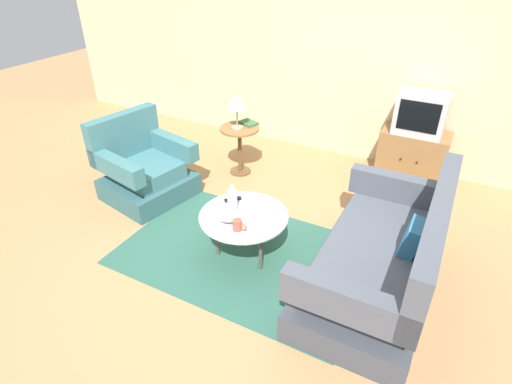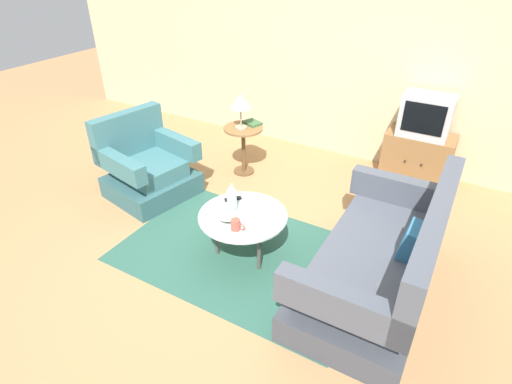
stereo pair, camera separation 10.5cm
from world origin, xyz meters
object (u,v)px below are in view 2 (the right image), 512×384
Objects in this scene: armchair at (147,168)px; television at (426,116)px; side_table at (243,141)px; table_lamp at (241,102)px; couch at (380,263)px; bowl at (228,218)px; tv_remote_dark at (233,199)px; book at (252,123)px; vase at (232,197)px; coffee_table at (243,218)px; tv_stand at (417,158)px; mug at (236,225)px.

armchair is 1.87× the size of television.
table_lamp is at bearing -115.18° from side_table.
couch is 1.32m from bowl.
book reaches higher than tv_remote_dark.
vase reaches higher than tv_remote_dark.
couch is at bearing 6.61° from coffee_table.
armchair is 5.81× the size of bowl.
side_table is at bearing 116.74° from bowl.
bowl is at bearing 102.11° from couch.
television is at bearing 10.26° from tv_remote_dark.
bowl is at bearing 81.01° from armchair.
tv_stand is at bearing 3.44° from couch.
armchair is 1.32m from table_lamp.
vase is at bearing 94.84° from couch.
table_lamp reaches higher than vase.
couch is (2.74, -0.27, -0.00)m from armchair.
bowl is at bearing -70.76° from vase.
table_lamp is at bearing -86.40° from book.
mug is at bearing -43.20° from book.
bowl is at bearing -112.98° from tv_remote_dark.
tv_stand is 0.54m from television.
tv_stand is 2.02m from book.
table_lamp is 3.18× the size of mug.
armchair is 3.59× the size of vase.
tv_remote_dark is at bearing -61.73° from table_lamp.
table_lamp is 2.91× the size of tv_remote_dark.
mug is at bearing 80.37° from armchair.
vase is (-1.20, -2.22, 0.28)m from tv_stand.
couch is 2.90× the size of side_table.
couch reaches higher than tv_remote_dark.
couch is 2.46m from table_lamp.
television is 2.52m from vase.
mug is 0.47m from tv_remote_dark.
side_table is at bearing 69.58° from tv_remote_dark.
mug is at bearing -50.86° from vase.
bowl is (-1.14, -2.38, 0.17)m from tv_stand.
book is at bearing 116.23° from mug.
table_lamp is at bearing 155.42° from armchair.
television is (2.61, 1.81, 0.53)m from armchair.
mug is at bearing -112.62° from television.
vase is (-1.34, -0.12, 0.27)m from couch.
vase is 0.31m from mug.
mug reaches higher than coffee_table.
vase is at bearing -107.46° from tv_remote_dark.
vase is (-1.20, -2.20, -0.26)m from television.
bowl is at bearing -63.26° from side_table.
tv_remote_dark is (-0.09, 0.15, -0.13)m from vase.
book is (-0.67, 1.50, 0.04)m from vase.
couch is at bearing -14.01° from book.
couch is 2.39m from side_table.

